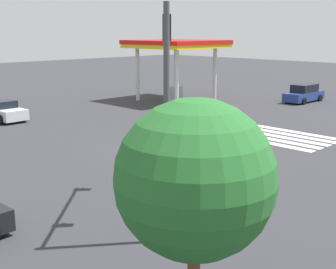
% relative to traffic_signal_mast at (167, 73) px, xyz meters
% --- Properties ---
extents(ground_plane, '(148.72, 148.72, 0.00)m').
position_rel_traffic_signal_mast_xyz_m(ground_plane, '(6.89, -6.89, -5.18)').
color(ground_plane, '#333338').
extents(crosswalk_markings, '(11.58, 4.40, 0.01)m').
position_rel_traffic_signal_mast_xyz_m(crosswalk_markings, '(6.89, -14.36, -5.17)').
color(crosswalk_markings, silver).
rests_on(crosswalk_markings, ground_plane).
extents(traffic_signal_mast, '(4.14, 4.14, 7.34)m').
position_rel_traffic_signal_mast_xyz_m(traffic_signal_mast, '(0.00, 0.00, 0.00)').
color(traffic_signal_mast, '#47474C').
rests_on(traffic_signal_mast, ground_plane).
extents(car_0, '(4.39, 2.12, 1.48)m').
position_rel_traffic_signal_mast_xyz_m(car_0, '(21.92, -4.58, -4.49)').
color(car_0, silver).
rests_on(car_0, ground_plane).
extents(car_2, '(1.97, 4.76, 1.65)m').
position_rel_traffic_signal_mast_xyz_m(car_2, '(10.86, -28.65, -4.41)').
color(car_2, navy).
rests_on(car_2, ground_plane).
extents(gas_station_canopy, '(7.49, 7.49, 5.64)m').
position_rel_traffic_signal_mast_xyz_m(gas_station_canopy, '(19.88, -20.86, -0.17)').
color(gas_station_canopy, yellow).
rests_on(gas_station_canopy, ground_plane).
extents(tree_corner_b, '(3.18, 3.18, 5.32)m').
position_rel_traffic_signal_mast_xyz_m(tree_corner_b, '(-5.15, 4.32, -1.46)').
color(tree_corner_b, brown).
rests_on(tree_corner_b, ground_plane).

